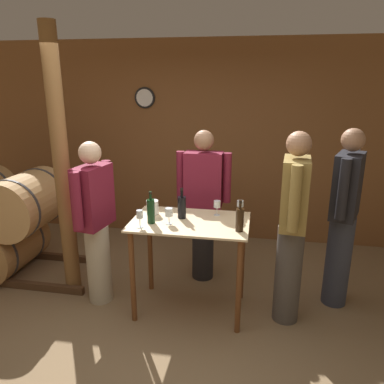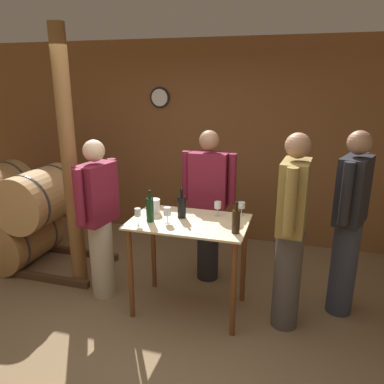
{
  "view_description": "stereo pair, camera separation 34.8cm",
  "coord_description": "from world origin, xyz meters",
  "px_view_note": "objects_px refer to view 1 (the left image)",
  "views": [
    {
      "loc": [
        0.76,
        -2.61,
        2.2
      ],
      "look_at": [
        0.17,
        0.67,
        1.18
      ],
      "focal_mm": 35.0,
      "sensor_mm": 36.0,
      "label": 1
    },
    {
      "loc": [
        1.1,
        -2.53,
        2.2
      ],
      "look_at": [
        0.17,
        0.67,
        1.18
      ],
      "focal_mm": 35.0,
      "sensor_mm": 36.0,
      "label": 2
    }
  ],
  "objects_px": {
    "wine_bottle_left": "(182,207)",
    "wine_glass_far_side": "(240,204)",
    "wooden_post": "(62,168)",
    "wine_glass_near_right": "(217,205)",
    "wine_glass_near_left": "(140,215)",
    "wine_glass_near_center": "(169,213)",
    "person_host": "(95,221)",
    "wine_bottle_far_left": "(151,211)",
    "person_visitor_near_door": "(344,216)",
    "wine_bottle_center": "(240,219)",
    "person_visitor_bearded": "(292,226)",
    "person_visitor_with_scarf": "(203,203)",
    "ice_bucket": "(152,207)"
  },
  "relations": [
    {
      "from": "wooden_post",
      "to": "wine_glass_near_right",
      "type": "height_order",
      "value": "wooden_post"
    },
    {
      "from": "wine_glass_near_center",
      "to": "person_host",
      "type": "bearing_deg",
      "value": 172.7
    },
    {
      "from": "wine_glass_far_side",
      "to": "person_visitor_bearded",
      "type": "distance_m",
      "value": 0.56
    },
    {
      "from": "wooden_post",
      "to": "person_visitor_near_door",
      "type": "relative_size",
      "value": 1.52
    },
    {
      "from": "ice_bucket",
      "to": "wine_glass_near_right",
      "type": "bearing_deg",
      "value": 6.94
    },
    {
      "from": "wine_bottle_center",
      "to": "wine_glass_near_left",
      "type": "bearing_deg",
      "value": -175.15
    },
    {
      "from": "wine_bottle_far_left",
      "to": "person_visitor_near_door",
      "type": "distance_m",
      "value": 1.83
    },
    {
      "from": "wine_bottle_left",
      "to": "person_host",
      "type": "bearing_deg",
      "value": -175.22
    },
    {
      "from": "wine_glass_near_center",
      "to": "ice_bucket",
      "type": "height_order",
      "value": "wine_glass_near_center"
    },
    {
      "from": "wine_glass_near_right",
      "to": "ice_bucket",
      "type": "bearing_deg",
      "value": -173.06
    },
    {
      "from": "person_host",
      "to": "person_visitor_with_scarf",
      "type": "xyz_separation_m",
      "value": [
        0.96,
        0.65,
        0.02
      ]
    },
    {
      "from": "wine_bottle_left",
      "to": "person_host",
      "type": "xyz_separation_m",
      "value": [
        -0.85,
        -0.07,
        -0.17
      ]
    },
    {
      "from": "wine_glass_near_right",
      "to": "person_visitor_with_scarf",
      "type": "bearing_deg",
      "value": 114.07
    },
    {
      "from": "wine_bottle_center",
      "to": "ice_bucket",
      "type": "distance_m",
      "value": 0.9
    },
    {
      "from": "ice_bucket",
      "to": "person_visitor_bearded",
      "type": "height_order",
      "value": "person_visitor_bearded"
    },
    {
      "from": "wine_bottle_center",
      "to": "wine_glass_near_center",
      "type": "xyz_separation_m",
      "value": [
        -0.64,
        0.05,
        -0.0
      ]
    },
    {
      "from": "wine_glass_near_left",
      "to": "ice_bucket",
      "type": "xyz_separation_m",
      "value": [
        0.01,
        0.35,
        -0.05
      ]
    },
    {
      "from": "wine_bottle_left",
      "to": "person_visitor_near_door",
      "type": "xyz_separation_m",
      "value": [
        1.51,
        0.3,
        -0.1
      ]
    },
    {
      "from": "wooden_post",
      "to": "person_visitor_near_door",
      "type": "xyz_separation_m",
      "value": [
        2.74,
        0.23,
        -0.41
      ]
    },
    {
      "from": "wine_glass_near_left",
      "to": "person_visitor_with_scarf",
      "type": "distance_m",
      "value": 0.99
    },
    {
      "from": "person_host",
      "to": "wine_glass_far_side",
      "type": "bearing_deg",
      "value": 11.83
    },
    {
      "from": "person_visitor_with_scarf",
      "to": "wooden_post",
      "type": "bearing_deg",
      "value": -159.69
    },
    {
      "from": "person_visitor_bearded",
      "to": "wooden_post",
      "type": "bearing_deg",
      "value": 176.4
    },
    {
      "from": "wine_bottle_far_left",
      "to": "person_visitor_with_scarf",
      "type": "relative_size",
      "value": 0.18
    },
    {
      "from": "person_visitor_near_door",
      "to": "wooden_post",
      "type": "bearing_deg",
      "value": -175.28
    },
    {
      "from": "ice_bucket",
      "to": "person_visitor_bearded",
      "type": "relative_size",
      "value": 0.08
    },
    {
      "from": "wine_glass_far_side",
      "to": "person_visitor_bearded",
      "type": "bearing_deg",
      "value": -30.7
    },
    {
      "from": "wooden_post",
      "to": "wine_bottle_left",
      "type": "bearing_deg",
      "value": -3.61
    },
    {
      "from": "wooden_post",
      "to": "wine_bottle_center",
      "type": "relative_size",
      "value": 9.68
    },
    {
      "from": "wooden_post",
      "to": "wine_glass_far_side",
      "type": "relative_size",
      "value": 20.4
    },
    {
      "from": "wine_bottle_left",
      "to": "ice_bucket",
      "type": "xyz_separation_m",
      "value": [
        -0.3,
        0.05,
        -0.04
      ]
    },
    {
      "from": "wine_glass_far_side",
      "to": "person_visitor_with_scarf",
      "type": "xyz_separation_m",
      "value": [
        -0.42,
        0.36,
        -0.13
      ]
    },
    {
      "from": "wine_bottle_left",
      "to": "wine_bottle_center",
      "type": "height_order",
      "value": "wine_bottle_left"
    },
    {
      "from": "wine_bottle_far_left",
      "to": "wine_glass_near_right",
      "type": "distance_m",
      "value": 0.64
    },
    {
      "from": "wine_glass_near_right",
      "to": "person_visitor_near_door",
      "type": "bearing_deg",
      "value": 8.31
    },
    {
      "from": "wine_bottle_left",
      "to": "wine_bottle_center",
      "type": "bearing_deg",
      "value": -21.82
    },
    {
      "from": "wooden_post",
      "to": "wine_glass_far_side",
      "type": "distance_m",
      "value": 1.8
    },
    {
      "from": "wooden_post",
      "to": "wine_glass_near_left",
      "type": "height_order",
      "value": "wooden_post"
    },
    {
      "from": "wine_bottle_far_left",
      "to": "wine_bottle_center",
      "type": "relative_size",
      "value": 1.07
    },
    {
      "from": "person_visitor_bearded",
      "to": "ice_bucket",
      "type": "bearing_deg",
      "value": 174.88
    },
    {
      "from": "wine_glass_near_right",
      "to": "person_host",
      "type": "relative_size",
      "value": 0.09
    },
    {
      "from": "wine_bottle_left",
      "to": "wine_glass_near_left",
      "type": "distance_m",
      "value": 0.43
    },
    {
      "from": "wine_bottle_left",
      "to": "wine_glass_far_side",
      "type": "relative_size",
      "value": 2.21
    },
    {
      "from": "wine_bottle_left",
      "to": "person_visitor_with_scarf",
      "type": "height_order",
      "value": "person_visitor_with_scarf"
    },
    {
      "from": "wine_glass_near_center",
      "to": "person_host",
      "type": "distance_m",
      "value": 0.79
    },
    {
      "from": "wine_bottle_center",
      "to": "person_visitor_near_door",
      "type": "height_order",
      "value": "person_visitor_near_door"
    },
    {
      "from": "wine_glass_near_center",
      "to": "wine_glass_far_side",
      "type": "height_order",
      "value": "wine_glass_near_center"
    },
    {
      "from": "wine_bottle_left",
      "to": "wine_bottle_far_left",
      "type": "bearing_deg",
      "value": -144.66
    },
    {
      "from": "wine_bottle_left",
      "to": "wine_glass_near_center",
      "type": "bearing_deg",
      "value": -116.38
    },
    {
      "from": "wine_bottle_center",
      "to": "wine_glass_far_side",
      "type": "xyz_separation_m",
      "value": [
        -0.02,
        0.44,
        -0.01
      ]
    }
  ]
}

